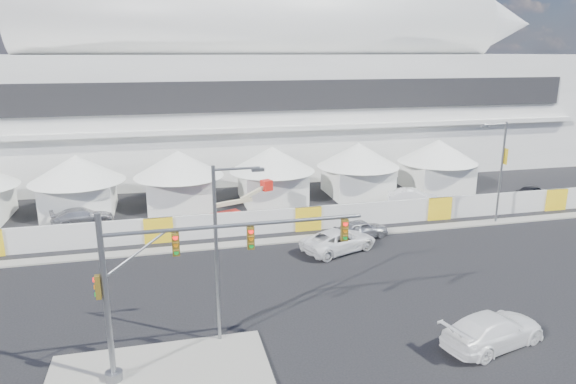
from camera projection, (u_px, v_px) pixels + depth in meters
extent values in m
plane|color=black|center=(274.00, 326.00, 27.71)|extent=(160.00, 160.00, 0.00)
cube|color=gray|center=(160.00, 373.00, 23.51)|extent=(10.00, 5.00, 0.15)
cube|color=gray|center=(471.00, 224.00, 43.97)|extent=(80.00, 1.20, 0.12)
cube|color=silver|center=(266.00, 110.00, 67.05)|extent=(80.00, 24.00, 14.00)
cube|color=black|center=(288.00, 96.00, 54.93)|extent=(68.00, 0.30, 3.20)
cube|color=silver|center=(288.00, 128.00, 55.62)|extent=(72.00, 0.80, 0.50)
cylinder|color=silver|center=(268.00, 22.00, 62.34)|extent=(57.60, 8.40, 8.40)
cylinder|color=silver|center=(284.00, 26.00, 62.90)|extent=(51.60, 6.80, 6.80)
cylinder|color=silver|center=(300.00, 30.00, 63.47)|extent=(45.60, 5.20, 5.20)
cone|color=silver|center=(504.00, 24.00, 69.76)|extent=(8.00, 7.60, 7.60)
cube|color=white|center=(80.00, 197.00, 46.84)|extent=(6.00, 6.00, 3.00)
cone|color=white|center=(76.00, 168.00, 46.13)|extent=(8.40, 8.40, 2.40)
cube|color=white|center=(180.00, 191.00, 48.89)|extent=(6.00, 6.00, 3.00)
cone|color=white|center=(178.00, 163.00, 48.18)|extent=(8.40, 8.40, 2.40)
cube|color=white|center=(272.00, 185.00, 50.95)|extent=(6.00, 6.00, 3.00)
cone|color=white|center=(272.00, 159.00, 50.24)|extent=(8.40, 8.40, 2.40)
cube|color=white|center=(357.00, 180.00, 53.00)|extent=(6.00, 6.00, 3.00)
cone|color=white|center=(358.00, 155.00, 52.29)|extent=(8.40, 8.40, 2.40)
cube|color=white|center=(436.00, 175.00, 55.06)|extent=(6.00, 6.00, 3.00)
cone|color=white|center=(438.00, 151.00, 54.34)|extent=(8.40, 8.40, 2.40)
cube|color=silver|center=(308.00, 219.00, 42.40)|extent=(70.00, 0.25, 2.00)
imported|color=#A8A9AD|center=(361.00, 229.00, 40.64)|extent=(2.49, 4.66, 1.51)
imported|color=white|center=(339.00, 240.00, 38.00)|extent=(4.57, 6.45, 1.63)
imported|color=white|center=(493.00, 330.00, 25.72)|extent=(3.76, 6.21, 1.68)
imported|color=white|center=(413.00, 197.00, 49.31)|extent=(3.28, 5.11, 1.59)
imported|color=black|center=(533.00, 192.00, 51.86)|extent=(2.56, 4.19, 1.33)
imported|color=#AAAAAE|center=(82.00, 216.00, 43.83)|extent=(3.21, 5.39, 1.47)
cylinder|color=gray|center=(106.00, 300.00, 21.91)|extent=(0.26, 0.26, 7.81)
cylinder|color=gray|center=(114.00, 376.00, 22.88)|extent=(0.76, 0.76, 0.40)
cylinder|color=gray|center=(238.00, 225.00, 22.44)|extent=(11.45, 0.17, 0.17)
cube|color=#594714|center=(176.00, 244.00, 22.00)|extent=(0.32, 0.22, 1.05)
cube|color=#594714|center=(251.00, 238.00, 22.74)|extent=(0.32, 0.22, 1.05)
cube|color=#594714|center=(344.00, 230.00, 23.74)|extent=(0.32, 0.22, 1.05)
cube|color=#594714|center=(98.00, 287.00, 21.67)|extent=(0.22, 0.32, 1.05)
cylinder|color=slate|center=(217.00, 256.00, 25.04)|extent=(0.18, 0.18, 9.04)
cylinder|color=slate|center=(237.00, 169.00, 24.15)|extent=(2.21, 0.12, 0.12)
cube|color=slate|center=(258.00, 170.00, 24.41)|extent=(0.60, 0.25, 0.15)
cylinder|color=slate|center=(501.00, 173.00, 43.38)|extent=(0.18, 0.18, 8.76)
cylinder|color=slate|center=(495.00, 124.00, 42.03)|extent=(2.14, 0.12, 0.12)
cube|color=slate|center=(484.00, 126.00, 41.83)|extent=(0.58, 0.24, 0.15)
cube|color=yellow|center=(505.00, 156.00, 43.05)|extent=(0.03, 0.58, 1.36)
cube|color=red|center=(223.00, 219.00, 43.72)|extent=(3.65, 2.57, 1.02)
cube|color=beige|center=(235.00, 203.00, 43.62)|extent=(3.41, 1.56, 0.32)
cube|color=beige|center=(259.00, 196.00, 43.94)|extent=(2.65, 1.23, 1.12)
cube|color=red|center=(273.00, 190.00, 44.12)|extent=(1.08, 1.08, 0.93)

